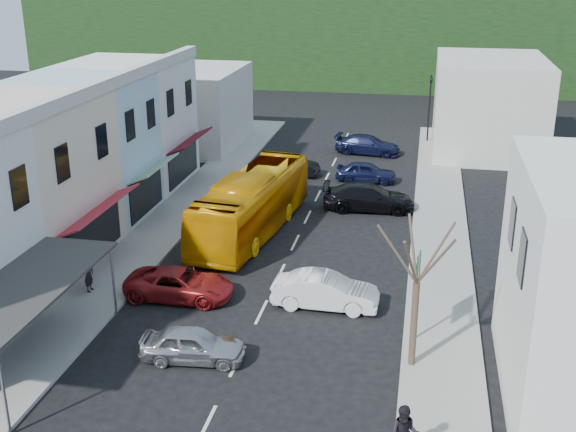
% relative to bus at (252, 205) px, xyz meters
% --- Properties ---
extents(ground, '(120.00, 120.00, 0.00)m').
position_rel_bus_xyz_m(ground, '(2.55, -9.04, -1.55)').
color(ground, black).
rests_on(ground, ground).
extents(sidewalk_left, '(3.00, 52.00, 0.15)m').
position_rel_bus_xyz_m(sidewalk_left, '(-4.95, 0.96, -1.48)').
color(sidewalk_left, gray).
rests_on(sidewalk_left, ground).
extents(sidewalk_right, '(3.00, 52.00, 0.15)m').
position_rel_bus_xyz_m(sidewalk_right, '(10.05, 0.96, -1.48)').
color(sidewalk_right, gray).
rests_on(sidewalk_right, ground).
extents(shopfront_row, '(8.25, 30.00, 8.00)m').
position_rel_bus_xyz_m(shopfront_row, '(-9.94, -4.04, 2.45)').
color(shopfront_row, silver).
rests_on(shopfront_row, ground).
extents(distant_block_left, '(8.00, 10.00, 6.00)m').
position_rel_bus_xyz_m(distant_block_left, '(-9.45, 17.96, 1.45)').
color(distant_block_left, '#B7B2A8').
rests_on(distant_block_left, ground).
extents(distant_block_right, '(8.00, 12.00, 7.00)m').
position_rel_bus_xyz_m(distant_block_right, '(13.55, 20.96, 1.95)').
color(distant_block_right, '#B7B2A8').
rests_on(distant_block_right, ground).
extents(hillside, '(80.00, 26.00, 14.00)m').
position_rel_bus_xyz_m(hillside, '(1.10, 56.05, 5.18)').
color(hillside, black).
rests_on(hillside, ground).
extents(bus, '(3.91, 11.82, 3.10)m').
position_rel_bus_xyz_m(bus, '(0.00, 0.00, 0.00)').
color(bus, orange).
rests_on(bus, ground).
extents(car_silver, '(4.55, 2.20, 1.40)m').
position_rel_bus_xyz_m(car_silver, '(0.92, -13.28, -0.85)').
color(car_silver, '#B1B1B6').
rests_on(car_silver, ground).
extents(car_white, '(4.43, 1.87, 1.40)m').
position_rel_bus_xyz_m(car_white, '(5.14, -8.06, -0.85)').
color(car_white, silver).
rests_on(car_white, ground).
extents(car_red, '(4.62, 1.95, 1.40)m').
position_rel_bus_xyz_m(car_red, '(-1.25, -8.40, -0.85)').
color(car_red, maroon).
rests_on(car_red, ground).
extents(car_black_near, '(4.63, 2.19, 1.40)m').
position_rel_bus_xyz_m(car_black_near, '(5.90, 4.87, -0.85)').
color(car_black_near, black).
rests_on(car_black_near, ground).
extents(car_navy_mid, '(4.47, 1.97, 1.40)m').
position_rel_bus_xyz_m(car_navy_mid, '(5.25, 10.50, -0.85)').
color(car_navy_mid, black).
rests_on(car_navy_mid, ground).
extents(car_black_far, '(4.56, 2.25, 1.40)m').
position_rel_bus_xyz_m(car_black_far, '(-0.18, 11.10, -0.85)').
color(car_black_far, black).
rests_on(car_black_far, ground).
extents(car_navy_far, '(4.69, 2.37, 1.40)m').
position_rel_bus_xyz_m(car_navy_far, '(4.74, 17.67, -0.85)').
color(car_navy_far, black).
rests_on(car_navy_far, ground).
extents(pedestrian_left, '(0.42, 0.62, 1.70)m').
position_rel_bus_xyz_m(pedestrian_left, '(-5.34, -8.77, -0.55)').
color(pedestrian_left, black).
rests_on(pedestrian_left, sidewalk_left).
extents(direction_sign, '(0.46, 1.69, 3.68)m').
position_rel_bus_xyz_m(direction_sign, '(8.95, -10.39, 0.29)').
color(direction_sign, '#0B561D').
rests_on(direction_sign, ground).
extents(street_tree, '(3.50, 3.50, 6.81)m').
position_rel_bus_xyz_m(street_tree, '(8.93, -12.24, 1.86)').
color(street_tree, '#3B2E22').
rests_on(street_tree, ground).
extents(traffic_signal, '(1.36, 1.50, 5.42)m').
position_rel_bus_xyz_m(traffic_signal, '(9.15, 22.20, 1.16)').
color(traffic_signal, black).
rests_on(traffic_signal, ground).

